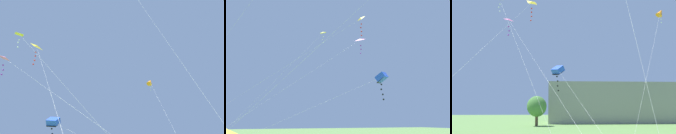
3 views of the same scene
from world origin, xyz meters
The scene contains 5 objects.
kite_orange_diamond_1 centered at (7.81, 12.19, 11.40)m, with size 7.52×11.25×11.89m.
kite_yellow_delta_2 centered at (-4.91, 11.83, 11.98)m, with size 5.61×10.94×12.37m.
kite_blue_box_3 centered at (-0.32, 15.62, 7.12)m, with size 3.39×17.33×7.66m.
kite_pink_delta_4 centered at (-4.86, 15.90, 11.80)m, with size 7.18×16.82×12.26m.
kite_yellow_delta_5 centered at (-2.75, 14.87, 13.06)m, with size 4.54×18.41×13.71m.
Camera 1 is at (-8.61, -4.11, 2.99)m, focal length 40.00 mm.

